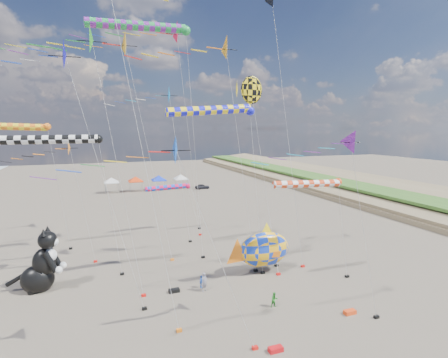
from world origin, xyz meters
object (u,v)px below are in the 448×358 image
(person_adult, at_px, (204,282))
(child_green, at_px, (274,300))
(cat_inflatable, at_px, (40,259))
(child_blue, at_px, (201,282))
(parked_car, at_px, (202,187))
(fish_inflatable, at_px, (264,249))

(person_adult, xyz_separation_m, child_green, (4.24, -4.41, -0.23))
(person_adult, bearing_deg, cat_inflatable, 128.48)
(child_blue, bearing_deg, cat_inflatable, 104.16)
(cat_inflatable, distance_m, child_blue, 13.63)
(parked_car, bearing_deg, child_green, 163.74)
(person_adult, distance_m, parked_car, 50.30)
(cat_inflatable, xyz_separation_m, parked_car, (27.24, 43.16, -2.18))
(cat_inflatable, relative_size, child_green, 4.67)
(person_adult, relative_size, child_blue, 1.49)
(child_blue, bearing_deg, parked_car, 15.98)
(cat_inflatable, xyz_separation_m, person_adult, (12.81, -5.03, -1.92))
(cat_inflatable, relative_size, child_blue, 5.04)
(cat_inflatable, bearing_deg, parked_car, 71.26)
(parked_car, bearing_deg, person_adult, 158.03)
(person_adult, height_order, parked_car, person_adult)
(person_adult, bearing_deg, fish_inflatable, -15.32)
(fish_inflatable, bearing_deg, child_blue, -171.27)
(child_green, xyz_separation_m, child_blue, (-4.31, 5.10, -0.04))
(fish_inflatable, height_order, parked_car, fish_inflatable)
(person_adult, xyz_separation_m, child_blue, (-0.08, 0.69, -0.27))
(child_blue, bearing_deg, fish_inflatable, -48.30)
(cat_inflatable, distance_m, parked_car, 51.08)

